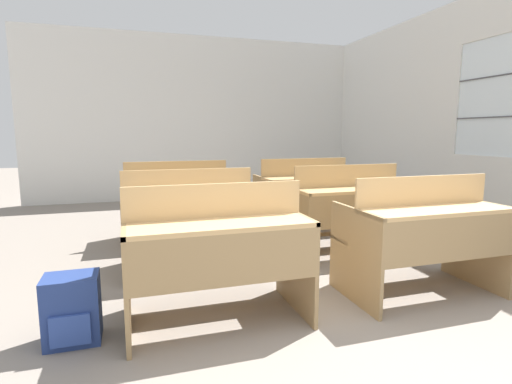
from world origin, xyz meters
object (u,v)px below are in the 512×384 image
(bench_second_left, at_px, (190,218))
(bench_front_right, at_px, (423,234))
(bench_third_left, at_px, (178,199))
(wastepaper_bin, at_px, (387,198))
(bench_second_right, at_px, (348,208))
(schoolbag, at_px, (72,309))
(bench_front_left, at_px, (217,251))
(bench_third_right, at_px, (305,193))

(bench_second_left, bearing_deg, bench_front_right, -34.24)
(bench_second_left, xyz_separation_m, bench_third_left, (0.01, 1.07, 0.00))
(wastepaper_bin, bearing_deg, bench_second_right, -134.24)
(schoolbag, bearing_deg, bench_second_left, 51.46)
(bench_second_right, height_order, wastepaper_bin, bench_second_right)
(bench_second_left, distance_m, bench_second_right, 1.64)
(bench_third_left, bearing_deg, bench_front_left, -89.67)
(bench_second_left, relative_size, wastepaper_bin, 3.02)
(bench_third_left, xyz_separation_m, wastepaper_bin, (3.50, 0.85, -0.29))
(bench_second_right, distance_m, wastepaper_bin, 2.70)
(bench_second_right, bearing_deg, wastepaper_bin, 45.76)
(wastepaper_bin, height_order, schoolbag, schoolbag)
(bench_front_left, xyz_separation_m, bench_second_right, (1.61, 1.10, 0.00))
(bench_second_right, bearing_deg, schoolbag, -156.45)
(bench_front_left, bearing_deg, bench_third_right, 53.38)
(bench_front_right, xyz_separation_m, bench_third_left, (-1.63, 2.19, 0.00))
(bench_second_left, relative_size, bench_third_right, 1.00)
(bench_third_right, relative_size, schoolbag, 2.83)
(bench_front_left, bearing_deg, wastepaper_bin, 40.92)
(bench_front_left, distance_m, bench_third_right, 2.72)
(bench_third_left, bearing_deg, bench_second_left, -90.66)
(bench_third_right, bearing_deg, bench_third_left, -179.45)
(schoolbag, bearing_deg, bench_second_right, 23.55)
(bench_third_right, distance_m, schoolbag, 3.35)
(bench_third_left, height_order, bench_third_right, same)
(bench_third_left, relative_size, bench_third_right, 1.00)
(bench_third_right, height_order, schoolbag, bench_third_right)
(bench_second_left, bearing_deg, bench_third_left, 89.34)
(bench_third_right, bearing_deg, bench_second_left, -146.59)
(bench_front_left, height_order, bench_second_left, same)
(bench_second_right, relative_size, bench_third_right, 1.00)
(schoolbag, bearing_deg, wastepaper_bin, 34.55)
(bench_front_right, bearing_deg, bench_second_right, 90.41)
(bench_second_left, xyz_separation_m, wastepaper_bin, (3.51, 1.92, -0.29))
(schoolbag, bearing_deg, bench_front_right, -0.62)
(bench_front_left, xyz_separation_m, bench_third_right, (1.62, 2.19, 0.00))
(bench_second_right, xyz_separation_m, bench_third_right, (0.01, 1.09, 0.00))
(wastepaper_bin, bearing_deg, bench_third_left, -166.32)
(bench_front_left, distance_m, bench_second_right, 1.95)
(bench_front_left, bearing_deg, bench_front_right, -0.79)
(wastepaper_bin, distance_m, schoolbag, 5.32)
(bench_front_right, bearing_deg, schoolbag, 179.38)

